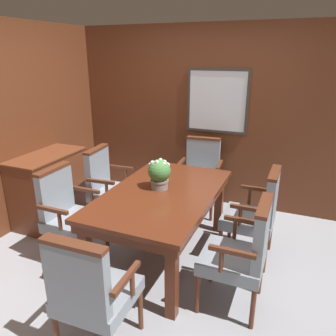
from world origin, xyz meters
TOP-DOWN VIEW (x-y plane):
  - ground_plane at (0.00, 0.00)m, footprint 14.00×14.00m
  - wall_back at (0.00, 1.80)m, footprint 7.20×0.08m
  - dining_table at (0.04, 0.19)m, footprint 1.03×1.72m
  - chair_head_near at (0.06, -1.09)m, footprint 0.56×0.53m
  - chair_left_near at (-0.85, -0.19)m, footprint 0.52×0.55m
  - chair_left_far at (-0.86, 0.58)m, footprint 0.55×0.58m
  - chair_head_far at (0.06, 1.44)m, footprint 0.58×0.55m
  - chair_right_near at (0.94, -0.23)m, footprint 0.52×0.55m
  - chair_right_far at (0.94, 0.54)m, footprint 0.52×0.55m
  - potted_plant at (-0.02, 0.25)m, footprint 0.24×0.23m
  - sideboard_cabinet at (-1.64, 0.41)m, footprint 0.51×0.99m

SIDE VIEW (x-z plane):
  - ground_plane at x=0.00m, z-range 0.00..0.00m
  - sideboard_cabinet at x=-1.64m, z-range 0.00..0.88m
  - chair_head_near at x=0.06m, z-range 0.04..1.04m
  - chair_left_near at x=-0.85m, z-range 0.04..1.04m
  - chair_left_far at x=-0.86m, z-range 0.04..1.04m
  - chair_head_far at x=0.06m, z-range 0.04..1.04m
  - chair_right_near at x=0.94m, z-range 0.04..1.04m
  - chair_right_far at x=0.94m, z-range 0.04..1.04m
  - dining_table at x=0.04m, z-range 0.28..1.04m
  - potted_plant at x=-0.02m, z-range 0.77..1.09m
  - wall_back at x=0.00m, z-range 0.00..2.45m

